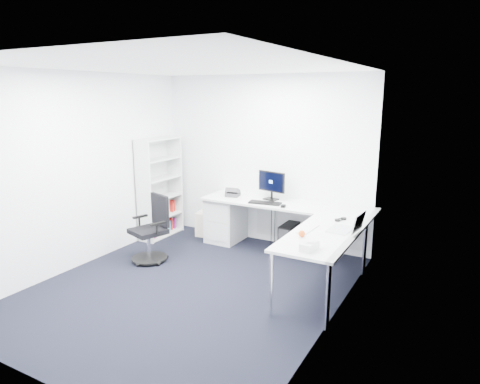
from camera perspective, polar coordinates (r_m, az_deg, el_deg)
The scene contains 22 objects.
ground at distance 5.59m, azimuth -6.72°, elevation -12.55°, with size 4.20×4.20×0.00m, color black.
ceiling at distance 5.05m, azimuth -7.56°, elevation 16.29°, with size 4.20×4.20×0.00m, color white.
wall_back at distance 6.93m, azimuth 3.11°, elevation 4.26°, with size 3.60×0.02×2.70m, color white.
wall_front at distance 3.72m, azimuth -26.46°, elevation -4.78°, with size 3.60×0.02×2.70m, color white.
wall_left at distance 6.36m, azimuth -20.39°, elevation 2.68°, with size 0.02×4.20×2.70m, color white.
wall_right at distance 4.37m, azimuth 12.41°, elevation -1.22°, with size 0.02×4.20×2.70m, color white.
l_desk at distance 6.31m, azimuth 4.74°, elevation -5.62°, with size 2.67×1.49×0.78m, color silver, non-canonical shape.
drawer_pedestal at distance 7.12m, azimuth -1.87°, elevation -3.45°, with size 0.50×0.62×0.77m, color silver.
bookshelf at distance 7.35m, azimuth -10.67°, elevation 0.54°, with size 0.33×0.84×1.69m, color silver, non-canonical shape.
task_chair at distance 6.34m, azimuth -12.16°, elevation -4.89°, with size 0.54×0.54×0.97m, color black, non-canonical shape.
black_pc_tower at distance 6.71m, azimuth 6.54°, elevation -6.07°, with size 0.20×0.44×0.43m, color black.
beige_pc_tower at distance 7.51m, azimuth -4.65°, elevation -4.05°, with size 0.20×0.43×0.41m, color beige.
power_strip at distance 6.81m, azimuth 9.52°, elevation -7.64°, with size 0.38×0.07×0.04m, color silver.
monitor at distance 6.65m, azimuth 4.17°, elevation 0.90°, with size 0.48×0.15×0.46m, color black, non-canonical shape.
black_keyboard at distance 6.46m, azimuth 3.34°, elevation -1.46°, with size 0.48×0.17×0.02m, color black.
mouse at distance 6.28m, azimuth 5.79°, elevation -1.89°, with size 0.06×0.10×0.03m, color black.
desk_phone at distance 6.90m, azimuth -0.97°, elevation 0.01°, with size 0.21×0.21×0.14m, color #2E2E31, non-canonical shape.
laptop at distance 5.32m, azimuth 13.31°, elevation -3.66°, with size 0.36×0.35×0.26m, color silver, non-canonical shape.
white_keyboard at distance 5.30m, azimuth 9.05°, elevation -4.89°, with size 0.12×0.43×0.01m, color silver.
headphones at distance 5.76m, azimuth 13.27°, elevation -3.48°, with size 0.11×0.18×0.05m, color black, non-canonical shape.
orange_fruit at distance 5.02m, azimuth 8.24°, elevation -5.53°, with size 0.08×0.08×0.08m, color #EE5515.
tissue_box at distance 4.63m, azimuth 9.23°, elevation -7.11°, with size 0.12×0.24×0.08m, color silver.
Camera 1 is at (2.97, -4.07, 2.40)m, focal length 32.00 mm.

